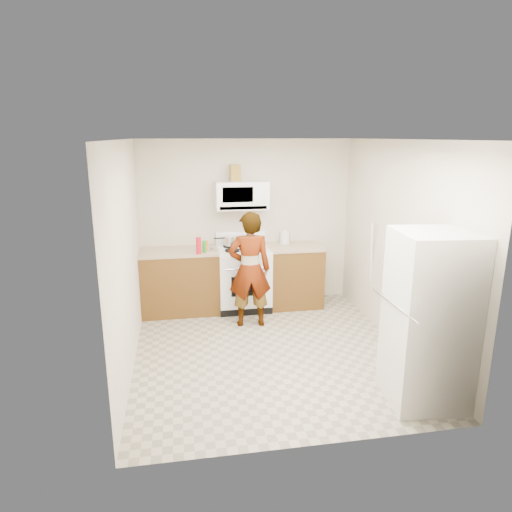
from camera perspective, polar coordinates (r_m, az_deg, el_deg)
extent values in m
plane|color=gray|center=(5.69, 1.67, -11.70)|extent=(3.60, 3.60, 0.00)
cube|color=beige|center=(6.98, -1.18, 4.15)|extent=(3.20, 0.02, 2.50)
cube|color=beige|center=(5.78, 17.41, 1.23)|extent=(0.02, 3.60, 2.50)
cube|color=#553114|center=(6.81, -9.45, -3.28)|extent=(1.12, 0.62, 0.90)
cube|color=tan|center=(6.68, -9.62, 0.54)|extent=(1.14, 0.64, 0.03)
cube|color=#553114|center=(7.02, 4.73, -2.57)|extent=(0.80, 0.62, 0.90)
cube|color=tan|center=(6.89, 4.81, 1.14)|extent=(0.82, 0.64, 0.03)
cube|color=white|center=(6.86, -1.57, -2.94)|extent=(0.76, 0.65, 0.90)
cube|color=white|center=(6.73, -1.60, 0.83)|extent=(0.76, 0.62, 0.03)
cube|color=white|center=(6.98, -1.94, 2.30)|extent=(0.76, 0.08, 0.20)
cube|color=white|center=(6.72, -1.81, 7.62)|extent=(0.76, 0.38, 0.40)
imported|color=tan|center=(6.14, -0.80, -1.71)|extent=(0.60, 0.41, 1.59)
cube|color=silver|center=(4.68, 20.79, -7.39)|extent=(0.77, 0.77, 1.70)
cylinder|color=silver|center=(7.02, 3.64, 2.31)|extent=(0.19, 0.19, 0.18)
cube|color=brown|center=(6.67, -2.64, 10.32)|extent=(0.15, 0.15, 0.24)
cylinder|color=silver|center=(6.84, -3.07, 1.94)|extent=(0.31, 0.31, 0.13)
cube|color=white|center=(6.67, 0.03, 1.06)|extent=(0.29, 0.23, 0.05)
cylinder|color=red|center=(6.42, -7.18, 1.30)|extent=(0.09, 0.09, 0.24)
cylinder|color=orange|center=(6.60, -6.18, 1.30)|extent=(0.06, 0.06, 0.14)
cylinder|color=#167D1D|center=(6.47, -6.47, 1.15)|extent=(0.07, 0.07, 0.17)
cylinder|color=silver|center=(6.64, -5.56, 0.81)|extent=(0.24, 0.24, 0.01)
cylinder|color=silver|center=(6.57, 14.17, -1.76)|extent=(0.19, 0.27, 1.42)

